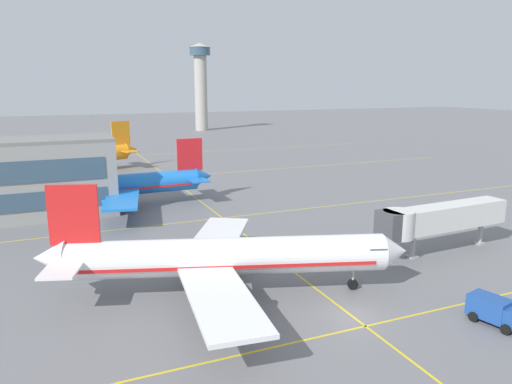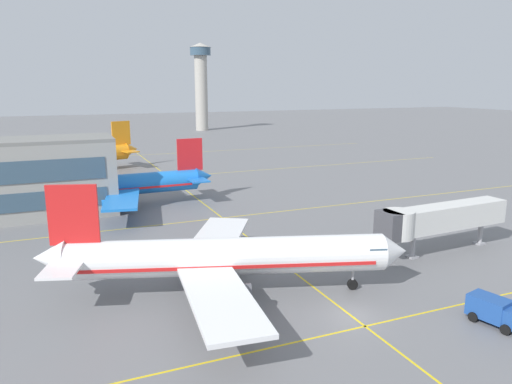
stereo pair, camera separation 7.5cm
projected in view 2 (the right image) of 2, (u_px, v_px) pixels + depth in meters
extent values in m
plane|color=slate|center=(351.00, 315.00, 39.76)|extent=(600.00, 600.00, 0.00)
cylinder|color=white|center=(229.00, 256.00, 43.10)|extent=(27.87, 11.87, 3.35)
cone|color=white|center=(394.00, 251.00, 44.40)|extent=(3.19, 3.83, 3.28)
cone|color=white|center=(50.00, 258.00, 41.71)|extent=(3.66, 3.90, 3.18)
cube|color=red|center=(73.00, 215.00, 41.08)|extent=(4.12, 1.60, 5.29)
cube|color=white|center=(62.00, 268.00, 39.29)|extent=(4.10, 5.23, 0.21)
cube|color=white|center=(80.00, 247.00, 44.44)|extent=(4.10, 5.23, 0.21)
cube|color=white|center=(220.00, 298.00, 35.85)|extent=(5.93, 13.63, 0.35)
cube|color=white|center=(218.00, 237.00, 50.43)|extent=(10.57, 13.75, 0.35)
cylinder|color=#4C4C51|center=(233.00, 295.00, 39.02)|extent=(3.42, 2.68, 1.85)
cylinder|color=#4C4C51|center=(229.00, 256.00, 47.94)|extent=(3.42, 2.68, 1.85)
cube|color=#385166|center=(373.00, 247.00, 44.12)|extent=(2.46, 3.42, 0.62)
cube|color=red|center=(229.00, 261.00, 43.19)|extent=(25.74, 11.21, 0.32)
cylinder|color=#99999E|center=(353.00, 275.00, 44.54)|extent=(0.25, 0.25, 1.45)
cylinder|color=black|center=(352.00, 284.00, 44.75)|extent=(1.04, 0.68, 0.97)
cylinder|color=#99999E|center=(209.00, 290.00, 41.19)|extent=(0.25, 0.25, 1.45)
cylinder|color=black|center=(210.00, 301.00, 41.40)|extent=(1.04, 0.68, 0.97)
cylinder|color=#99999E|center=(210.00, 270.00, 45.65)|extent=(0.25, 0.25, 1.45)
cylinder|color=black|center=(210.00, 280.00, 45.86)|extent=(1.04, 0.68, 0.97)
cylinder|color=blue|center=(108.00, 186.00, 73.38)|extent=(27.82, 3.93, 3.30)
cone|color=blue|center=(204.00, 176.00, 79.42)|extent=(2.85, 3.19, 3.13)
cube|color=red|center=(190.00, 155.00, 77.70)|extent=(4.17, 0.41, 5.20)
cube|color=blue|center=(189.00, 174.00, 81.00)|extent=(2.88, 4.57, 0.21)
cube|color=blue|center=(198.00, 180.00, 76.37)|extent=(2.88, 4.57, 0.21)
cube|color=blue|center=(108.00, 180.00, 80.40)|extent=(7.39, 13.70, 0.35)
cube|color=blue|center=(122.00, 199.00, 67.27)|extent=(6.84, 13.62, 0.35)
cylinder|color=blue|center=(104.00, 191.00, 77.68)|extent=(2.99, 1.89, 1.82)
cylinder|color=blue|center=(112.00, 203.00, 69.65)|extent=(2.99, 1.89, 1.82)
cube|color=#385166|center=(13.00, 190.00, 68.06)|extent=(1.63, 3.07, 0.61)
cube|color=red|center=(108.00, 189.00, 73.46)|extent=(25.60, 3.92, 0.31)
cylinder|color=#99999E|center=(28.00, 207.00, 69.32)|extent=(0.24, 0.24, 1.43)
cylinder|color=black|center=(29.00, 213.00, 69.53)|extent=(0.96, 0.41, 0.95)
cylinder|color=#99999E|center=(118.00, 196.00, 76.54)|extent=(0.24, 0.24, 1.43)
cylinder|color=black|center=(119.00, 201.00, 76.75)|extent=(0.96, 0.41, 0.95)
cylinder|color=#99999E|center=(123.00, 202.00, 72.52)|extent=(0.24, 0.24, 1.43)
cylinder|color=black|center=(123.00, 208.00, 72.73)|extent=(0.96, 0.41, 0.95)
cylinder|color=orange|center=(62.00, 157.00, 101.40)|extent=(28.60, 12.07, 3.43)
cone|color=orange|center=(132.00, 149.00, 111.43)|extent=(3.75, 3.99, 3.26)
cube|color=orange|center=(121.00, 133.00, 109.09)|extent=(4.23, 1.63, 5.42)
cube|color=orange|center=(119.00, 149.00, 112.23)|extent=(4.18, 5.36, 0.22)
cube|color=orange|center=(129.00, 151.00, 108.22)|extent=(4.18, 5.36, 0.22)
cube|color=orange|center=(54.00, 156.00, 107.79)|extent=(10.80, 14.11, 0.36)
cube|color=orange|center=(80.00, 164.00, 96.40)|extent=(6.02, 13.96, 0.36)
cylinder|color=#333338|center=(54.00, 163.00, 105.14)|extent=(3.51, 2.74, 1.90)
cylinder|color=#333338|center=(70.00, 168.00, 98.17)|extent=(3.51, 2.74, 1.90)
cube|color=orange|center=(62.00, 159.00, 101.49)|extent=(26.41, 11.40, 0.33)
cylinder|color=#99999E|center=(2.00, 174.00, 94.41)|extent=(0.25, 0.25, 1.49)
cylinder|color=black|center=(3.00, 179.00, 94.63)|extent=(1.07, 0.69, 0.99)
cylinder|color=#99999E|center=(67.00, 166.00, 104.77)|extent=(0.25, 0.25, 1.49)
cylinder|color=black|center=(68.00, 170.00, 104.99)|extent=(1.07, 0.69, 0.99)
cylinder|color=#99999E|center=(76.00, 168.00, 101.29)|extent=(0.25, 0.25, 1.49)
cylinder|color=black|center=(76.00, 173.00, 101.50)|extent=(1.07, 0.69, 0.99)
cube|color=yellow|center=(365.00, 326.00, 37.97)|extent=(140.84, 0.20, 0.01)
cube|color=yellow|center=(222.00, 218.00, 68.97)|extent=(140.84, 0.20, 0.01)
cube|color=yellow|center=(168.00, 177.00, 99.98)|extent=(140.84, 0.20, 0.01)
cube|color=yellow|center=(140.00, 155.00, 130.99)|extent=(140.84, 0.20, 0.01)
cube|color=yellow|center=(190.00, 194.00, 84.48)|extent=(0.20, 151.73, 0.01)
cube|color=#1E4793|center=(489.00, 307.00, 38.48)|extent=(2.55, 3.36, 1.70)
cylinder|color=black|center=(506.00, 330.00, 36.62)|extent=(0.46, 0.84, 0.80)
cylinder|color=black|center=(473.00, 317.00, 38.66)|extent=(0.46, 0.84, 0.80)
cylinder|color=black|center=(486.00, 310.00, 39.77)|extent=(0.46, 0.84, 0.80)
cube|color=silver|center=(450.00, 216.00, 54.53)|extent=(15.25, 3.46, 2.70)
cylinder|color=silver|center=(398.00, 224.00, 51.32)|extent=(3.38, 3.38, 2.97)
cube|color=#47474C|center=(389.00, 226.00, 50.76)|extent=(1.75, 3.05, 2.97)
cylinder|color=#99999E|center=(413.00, 240.00, 52.72)|extent=(0.56, 0.56, 4.10)
cube|color=#99999E|center=(412.00, 256.00, 53.15)|extent=(1.15, 1.15, 0.20)
cylinder|color=#99999E|center=(481.00, 227.00, 57.23)|extent=(0.56, 0.56, 4.10)
cube|color=#99999E|center=(479.00, 243.00, 57.65)|extent=(1.15, 1.15, 0.20)
cylinder|color=#ADA89E|center=(201.00, 93.00, 199.89)|extent=(5.20, 5.20, 30.44)
cylinder|color=#385166|center=(200.00, 51.00, 196.25)|extent=(8.40, 8.40, 3.20)
cone|color=#ADA89E|center=(200.00, 45.00, 195.71)|extent=(8.82, 8.82, 1.80)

